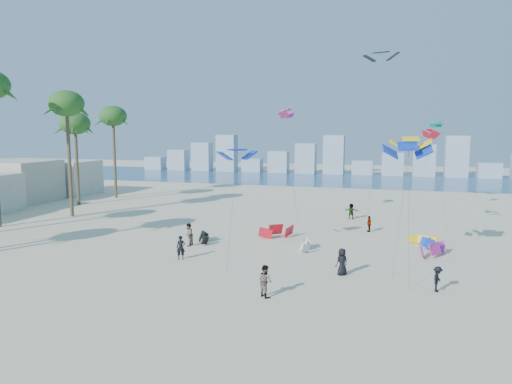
# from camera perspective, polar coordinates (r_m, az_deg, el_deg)

# --- Properties ---
(ground) EXTENTS (220.00, 220.00, 0.00)m
(ground) POSITION_cam_1_polar(r_m,az_deg,el_deg) (26.81, -16.45, -13.78)
(ground) COLOR beige
(ground) RESTS_ON ground
(ocean) EXTENTS (220.00, 220.00, 0.00)m
(ocean) POSITION_cam_1_polar(r_m,az_deg,el_deg) (94.38, 7.83, 1.69)
(ocean) COLOR navy
(ocean) RESTS_ON ground
(kitesurfer_near) EXTENTS (0.76, 0.63, 1.78)m
(kitesurfer_near) POSITION_cam_1_polar(r_m,az_deg,el_deg) (35.61, -9.14, -6.70)
(kitesurfer_near) COLOR black
(kitesurfer_near) RESTS_ON ground
(kitesurfer_mid) EXTENTS (1.16, 1.14, 1.89)m
(kitesurfer_mid) POSITION_cam_1_polar(r_m,az_deg,el_deg) (27.59, 1.11, -10.75)
(kitesurfer_mid) COLOR gray
(kitesurfer_mid) RESTS_ON ground
(kitesurfers_far) EXTENTS (30.57, 22.84, 1.91)m
(kitesurfers_far) POSITION_cam_1_polar(r_m,az_deg,el_deg) (40.00, 10.89, -5.18)
(kitesurfers_far) COLOR black
(kitesurfers_far) RESTS_ON ground
(grounded_kites) EXTENTS (21.30, 6.95, 1.07)m
(grounded_kites) POSITION_cam_1_polar(r_m,az_deg,el_deg) (39.62, 10.18, -5.89)
(grounded_kites) COLOR black
(grounded_kites) RESTS_ON ground
(flying_kites) EXTENTS (29.66, 30.65, 18.17)m
(flying_kites) POSITION_cam_1_polar(r_m,az_deg,el_deg) (41.69, 18.15, 9.04)
(flying_kites) COLOR #0B2FC9
(flying_kites) RESTS_ON ground
(distant_skyline) EXTENTS (85.00, 3.00, 8.40)m
(distant_skyline) POSITION_cam_1_polar(r_m,az_deg,el_deg) (104.16, 8.03, 3.94)
(distant_skyline) COLOR #9EADBF
(distant_skyline) RESTS_ON ground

